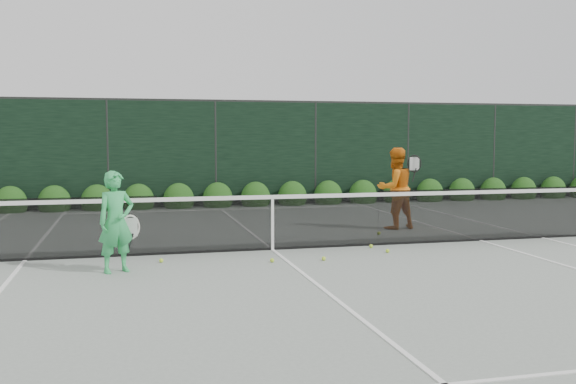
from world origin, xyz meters
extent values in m
plane|color=gray|center=(0.00, 0.00, 0.00)|extent=(80.00, 80.00, 0.00)
cube|color=black|center=(-4.20, 0.00, 0.51)|extent=(4.40, 0.01, 1.02)
cube|color=black|center=(0.00, 0.00, 0.48)|extent=(4.00, 0.01, 0.96)
cube|color=black|center=(4.20, 0.00, 0.51)|extent=(4.40, 0.01, 1.02)
cube|color=white|center=(0.00, 0.00, 0.94)|extent=(12.80, 0.03, 0.07)
cube|color=black|center=(0.00, 0.00, 0.02)|extent=(12.80, 0.02, 0.04)
cube|color=white|center=(0.00, 0.00, 0.46)|extent=(0.05, 0.03, 0.91)
imported|color=#35B760|center=(-2.65, -1.25, 0.75)|extent=(0.65, 0.55, 1.51)
torus|color=silver|center=(-2.45, -1.15, 0.65)|extent=(0.30, 0.12, 0.30)
cylinder|color=black|center=(-2.45, -1.15, 0.41)|extent=(0.10, 0.03, 0.30)
imported|color=orange|center=(3.15, 1.90, 0.88)|extent=(0.97, 0.82, 1.77)
torus|color=black|center=(3.50, 1.70, 1.42)|extent=(0.25, 0.21, 0.30)
cylinder|color=black|center=(3.50, 1.70, 1.18)|extent=(0.10, 0.03, 0.30)
cube|color=white|center=(5.49, 0.00, 0.01)|extent=(0.06, 23.77, 0.01)
cube|color=white|center=(-4.12, 0.00, 0.01)|extent=(0.06, 23.77, 0.01)
cube|color=white|center=(4.12, 0.00, 0.01)|extent=(0.06, 23.77, 0.01)
cube|color=white|center=(0.00, 11.88, 0.01)|extent=(11.03, 0.06, 0.01)
cube|color=white|center=(0.00, 6.40, 0.01)|extent=(8.23, 0.06, 0.01)
cube|color=white|center=(0.00, 0.00, 0.01)|extent=(0.06, 12.80, 0.01)
cube|color=black|center=(0.00, 7.50, 1.50)|extent=(32.00, 0.06, 3.00)
cube|color=#262826|center=(0.00, 7.50, 3.03)|extent=(32.00, 0.06, 0.06)
cylinder|color=#262826|center=(-3.00, 7.50, 1.50)|extent=(0.08, 0.08, 3.00)
cylinder|color=#262826|center=(0.00, 7.50, 1.50)|extent=(0.08, 0.08, 3.00)
cylinder|color=#262826|center=(3.00, 7.50, 1.50)|extent=(0.08, 0.08, 3.00)
cylinder|color=#262826|center=(6.00, 7.50, 1.50)|extent=(0.08, 0.08, 3.00)
cylinder|color=#262826|center=(9.00, 7.50, 1.50)|extent=(0.08, 0.08, 3.00)
cylinder|color=#262826|center=(12.00, 7.50, 1.50)|extent=(0.08, 0.08, 3.00)
ellipsoid|color=#113B10|center=(-5.50, 7.15, 0.23)|extent=(0.86, 0.65, 0.94)
ellipsoid|color=#113B10|center=(-4.40, 7.15, 0.23)|extent=(0.86, 0.65, 0.94)
ellipsoid|color=#113B10|center=(-3.30, 7.15, 0.23)|extent=(0.86, 0.65, 0.94)
ellipsoid|color=#113B10|center=(-2.20, 7.15, 0.23)|extent=(0.86, 0.65, 0.94)
ellipsoid|color=#113B10|center=(-1.10, 7.15, 0.23)|extent=(0.86, 0.65, 0.94)
ellipsoid|color=#113B10|center=(0.00, 7.15, 0.23)|extent=(0.86, 0.65, 0.94)
ellipsoid|color=#113B10|center=(1.10, 7.15, 0.23)|extent=(0.86, 0.65, 0.94)
ellipsoid|color=#113B10|center=(2.20, 7.15, 0.23)|extent=(0.86, 0.65, 0.94)
ellipsoid|color=#113B10|center=(3.30, 7.15, 0.23)|extent=(0.86, 0.65, 0.94)
ellipsoid|color=#113B10|center=(4.40, 7.15, 0.23)|extent=(0.86, 0.65, 0.94)
ellipsoid|color=#113B10|center=(5.50, 7.15, 0.23)|extent=(0.86, 0.65, 0.94)
ellipsoid|color=#113B10|center=(6.60, 7.15, 0.23)|extent=(0.86, 0.65, 0.94)
ellipsoid|color=#113B10|center=(7.70, 7.15, 0.23)|extent=(0.86, 0.65, 0.94)
ellipsoid|color=#113B10|center=(8.80, 7.15, 0.23)|extent=(0.86, 0.65, 0.94)
ellipsoid|color=#113B10|center=(9.90, 7.15, 0.23)|extent=(0.86, 0.65, 0.94)
ellipsoid|color=#113B10|center=(11.00, 7.15, 0.23)|extent=(0.86, 0.65, 0.94)
sphere|color=#C5EC34|center=(1.77, -0.24, 0.03)|extent=(0.07, 0.07, 0.07)
sphere|color=#C5EC34|center=(0.59, -1.15, 0.03)|extent=(0.07, 0.07, 0.07)
sphere|color=#C5EC34|center=(-1.98, -0.68, 0.03)|extent=(0.07, 0.07, 0.07)
sphere|color=#C5EC34|center=(1.87, -0.75, 0.03)|extent=(0.07, 0.07, 0.07)
sphere|color=#C5EC34|center=(2.49, 1.18, 0.03)|extent=(0.07, 0.07, 0.07)
sphere|color=#C5EC34|center=(-0.25, -1.09, 0.03)|extent=(0.07, 0.07, 0.07)
sphere|color=#C5EC34|center=(-2.76, 0.29, 0.03)|extent=(0.07, 0.07, 0.07)
camera|label=1|loc=(-2.46, -10.97, 2.02)|focal=40.00mm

